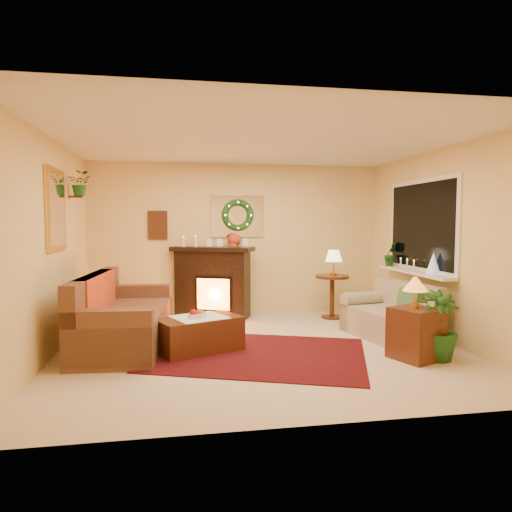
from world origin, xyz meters
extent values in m
plane|color=beige|center=(0.00, 0.00, 0.00)|extent=(5.00, 5.00, 0.00)
plane|color=white|center=(0.00, 0.00, 2.60)|extent=(5.00, 5.00, 0.00)
plane|color=#EFD88C|center=(0.00, 2.25, 1.30)|extent=(5.00, 5.00, 0.00)
plane|color=#EFD88C|center=(0.00, -2.25, 1.30)|extent=(5.00, 5.00, 0.00)
plane|color=#EFD88C|center=(-2.50, 0.00, 1.30)|extent=(4.50, 4.50, 0.00)
plane|color=#EFD88C|center=(2.50, 0.00, 1.30)|extent=(4.50, 4.50, 0.00)
cube|color=#4D1012|center=(-0.07, -0.28, 0.01)|extent=(3.00, 2.63, 0.01)
cube|color=brown|center=(-1.70, 0.42, 0.43)|extent=(1.13, 2.24, 0.93)
cube|color=red|center=(-1.76, 0.54, 0.46)|extent=(0.86, 1.41, 0.02)
cube|color=black|center=(-0.45, 2.04, 0.55)|extent=(1.27, 0.86, 1.12)
sphere|color=red|center=(-0.08, 2.05, 1.30)|extent=(0.23, 0.23, 0.23)
cylinder|color=#EDECC2|center=(-0.93, 2.05, 1.26)|extent=(0.06, 0.06, 0.18)
cylinder|color=beige|center=(-0.73, 2.03, 1.26)|extent=(0.06, 0.06, 0.19)
cube|color=white|center=(0.00, 2.23, 1.70)|extent=(0.92, 0.02, 0.72)
torus|color=#194719|center=(0.00, 2.19, 1.72)|extent=(0.55, 0.11, 0.55)
cube|color=#381E11|center=(-1.35, 2.23, 1.55)|extent=(0.32, 0.03, 0.48)
cube|color=gold|center=(-2.48, 0.30, 1.75)|extent=(0.03, 0.84, 1.00)
imported|color=#194719|center=(-2.34, 1.05, 1.97)|extent=(0.33, 0.28, 0.36)
cube|color=#8C6F58|center=(1.84, 0.21, 0.42)|extent=(1.00, 1.44, 0.76)
cube|color=white|center=(2.48, 0.55, 1.55)|extent=(0.03, 1.86, 1.36)
cube|color=black|center=(2.47, 0.55, 1.55)|extent=(0.02, 1.70, 1.22)
cube|color=white|center=(2.38, 0.55, 0.87)|extent=(0.22, 1.86, 0.04)
cone|color=silver|center=(2.41, 0.09, 1.04)|extent=(0.20, 0.20, 0.30)
imported|color=#22491B|center=(2.38, 1.28, 1.08)|extent=(0.28, 0.22, 0.51)
cylinder|color=#4C2819|center=(1.50, 1.61, 0.33)|extent=(0.72, 0.72, 0.72)
cone|color=#FFECA7|center=(1.52, 1.59, 0.88)|extent=(0.28, 0.28, 0.43)
cube|color=#3E1A11|center=(1.70, -0.76, 0.27)|extent=(0.64, 0.64, 0.60)
cone|color=#FF893E|center=(1.68, -0.76, 0.74)|extent=(0.28, 0.28, 0.41)
cube|color=black|center=(-0.77, 0.00, 0.21)|extent=(1.14, 0.91, 0.42)
cylinder|color=white|center=(-0.80, -0.04, 0.45)|extent=(0.23, 0.23, 0.05)
imported|color=#2F6125|center=(1.93, -0.83, 0.45)|extent=(1.35, 1.35, 2.41)
camera|label=1|loc=(-1.02, -5.60, 1.59)|focal=32.00mm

